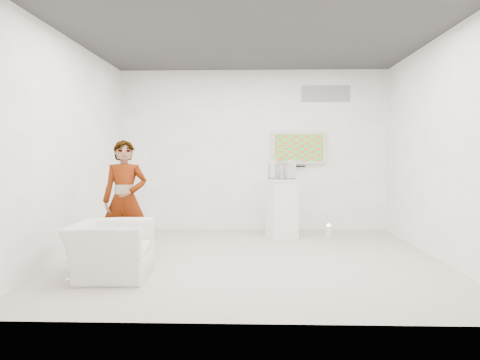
{
  "coord_description": "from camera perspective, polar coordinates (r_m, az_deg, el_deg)",
  "views": [
    {
      "loc": [
        0.03,
        -6.32,
        1.4
      ],
      "look_at": [
        -0.19,
        0.6,
        1.04
      ],
      "focal_mm": 35.0,
      "sensor_mm": 36.0,
      "label": 1
    }
  ],
  "objects": [
    {
      "name": "vitrine",
      "position": [
        7.95,
        5.15,
        1.31
      ],
      "size": [
        0.46,
        0.46,
        0.33
      ],
      "primitive_type": "cube",
      "rotation": [
        0.0,
        0.0,
        0.66
      ],
      "color": "white",
      "rests_on": "pedestal"
    },
    {
      "name": "pedestal",
      "position": [
        8.0,
        5.12,
        -3.47
      ],
      "size": [
        0.62,
        0.62,
        1.0
      ],
      "primitive_type": "cube",
      "rotation": [
        0.0,
        0.0,
        0.33
      ],
      "color": "white",
      "rests_on": "room"
    },
    {
      "name": "room",
      "position": [
        6.32,
        1.54,
        3.89
      ],
      "size": [
        5.01,
        5.01,
        3.0
      ],
      "color": "beige",
      "rests_on": "ground"
    },
    {
      "name": "logo_decal",
      "position": [
        8.98,
        10.42,
        10.3
      ],
      "size": [
        0.9,
        0.02,
        0.3
      ],
      "primitive_type": "cube",
      "color": "gray",
      "rests_on": "room"
    },
    {
      "name": "wii_remote",
      "position": [
        6.52,
        -11.51,
        3.36
      ],
      "size": [
        0.05,
        0.16,
        0.04
      ],
      "primitive_type": "cube",
      "rotation": [
        0.0,
        0.0,
        0.05
      ],
      "color": "white",
      "rests_on": "person"
    },
    {
      "name": "console",
      "position": [
        7.96,
        5.14,
        0.96
      ],
      "size": [
        0.13,
        0.17,
        0.23
      ],
      "primitive_type": "cube",
      "rotation": [
        0.0,
        0.0,
        0.54
      ],
      "color": "white",
      "rests_on": "pedestal"
    },
    {
      "name": "armchair",
      "position": [
        5.64,
        -15.48,
        -8.21
      ],
      "size": [
        0.89,
        1.01,
        0.63
      ],
      "primitive_type": "imported",
      "rotation": [
        0.0,
        0.0,
        1.62
      ],
      "color": "silver",
      "rests_on": "room"
    },
    {
      "name": "person",
      "position": [
        6.44,
        -13.86,
        -2.4
      ],
      "size": [
        0.62,
        0.43,
        1.61
      ],
      "primitive_type": "imported",
      "rotation": [
        0.0,
        0.0,
        0.08
      ],
      "color": "silver",
      "rests_on": "room"
    },
    {
      "name": "tv",
      "position": [
        8.81,
        7.17,
        3.94
      ],
      "size": [
        1.0,
        0.08,
        0.6
      ],
      "primitive_type": "cube",
      "color": "silver",
      "rests_on": "room"
    },
    {
      "name": "floor_uplight",
      "position": [
        7.84,
        10.75,
        -6.34
      ],
      "size": [
        0.23,
        0.23,
        0.27
      ],
      "primitive_type": "cylinder",
      "rotation": [
        0.0,
        0.0,
        -0.43
      ],
      "color": "white",
      "rests_on": "room"
    }
  ]
}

